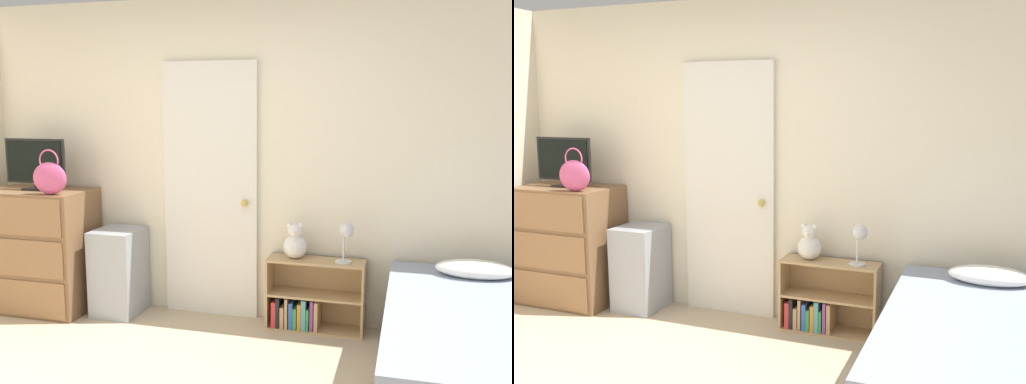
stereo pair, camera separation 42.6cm
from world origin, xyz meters
TOP-DOWN VIEW (x-y plane):
  - wall_back at (0.00, 1.98)m, footprint 10.00×0.06m
  - door_closed at (-0.12, 1.93)m, footprint 0.79×0.09m
  - dresser at (-1.54, 1.66)m, footprint 0.84×0.55m
  - tv at (-1.55, 1.66)m, footprint 0.55×0.16m
  - handbag at (-1.29, 1.47)m, footprint 0.30×0.09m
  - storage_bin at (-0.86, 1.73)m, footprint 0.36×0.41m
  - bookshelf at (0.72, 1.81)m, footprint 0.74×0.25m
  - teddy_bear at (0.61, 1.80)m, footprint 0.18×0.18m
  - desk_lamp at (1.00, 1.77)m, footprint 0.14×0.13m
  - bed at (1.89, 0.97)m, footprint 1.16×1.94m

SIDE VIEW (x-z plane):
  - bookshelf at x=0.72m, z-range -0.06..0.50m
  - bed at x=1.89m, z-range -0.05..0.62m
  - storage_bin at x=-0.86m, z-range 0.00..0.71m
  - dresser at x=-1.54m, z-range 0.00..1.02m
  - teddy_bear at x=0.61m, z-range 0.54..0.81m
  - desk_lamp at x=1.00m, z-range 0.62..0.93m
  - door_closed at x=-0.12m, z-range 0.00..2.06m
  - handbag at x=-1.29m, z-range 0.98..1.33m
  - tv at x=-1.55m, z-range 1.03..1.45m
  - wall_back at x=0.00m, z-range 0.00..2.55m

